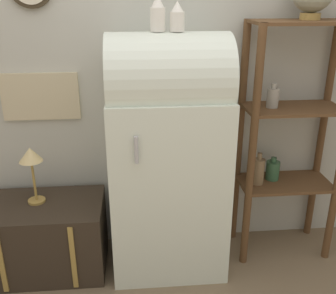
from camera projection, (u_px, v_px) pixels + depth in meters
The scene contains 8 objects.
ground_plane at pixel (172, 286), 2.53m from camera, with size 12.00×12.00×0.00m, color #7A664C.
wall_back at pixel (163, 59), 2.56m from camera, with size 7.00×0.09×2.70m.
refrigerator at pixel (168, 155), 2.48m from camera, with size 0.73×0.59×1.55m.
suitcase_trunk at pixel (46, 236), 2.61m from camera, with size 0.78×0.50×0.49m.
shelf_unit at pixel (288, 132), 2.59m from camera, with size 0.65×0.35×1.60m.
vase_left at pixel (158, 14), 2.16m from camera, with size 0.08×0.08×0.20m.
vase_center at pixel (177, 17), 2.17m from camera, with size 0.08×0.08×0.16m.
desk_lamp at pixel (31, 160), 2.44m from camera, with size 0.15×0.15×0.38m.
Camera 1 is at (-0.21, -2.00, 1.77)m, focal length 42.00 mm.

